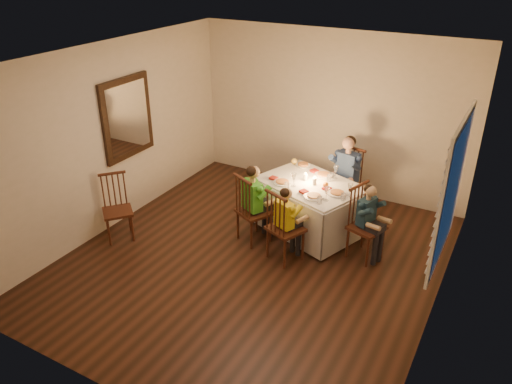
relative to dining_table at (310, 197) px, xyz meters
The scene contains 26 objects.
ground 1.24m from the dining_table, 105.97° to the right, with size 5.00×5.00×0.00m, color black.
wall_left 2.88m from the dining_table, 157.15° to the right, with size 0.02×5.00×2.60m, color beige.
wall_right 2.35m from the dining_table, 29.05° to the right, with size 0.02×5.00×2.60m, color beige.
wall_back 1.65m from the dining_table, 102.25° to the left, with size 4.50×0.02×2.60m, color beige.
ceiling 2.36m from the dining_table, 105.97° to the right, with size 5.00×5.00×0.00m, color white.
dining_table is the anchor object (origin of this frame).
chair_adult 0.96m from the dining_table, 72.21° to the left, with size 0.41×0.39×1.00m, color #3A1C0F, non-canonical shape.
chair_near_left 0.99m from the dining_table, 130.28° to the right, with size 0.41×0.39×1.00m, color #3A1C0F, non-canonical shape.
chair_near_right 0.99m from the dining_table, 87.94° to the right, with size 0.41×0.39×1.00m, color #3A1C0F, non-canonical shape.
chair_end 1.11m from the dining_table, 18.08° to the right, with size 0.41×0.39×1.00m, color #3A1C0F, non-canonical shape.
chair_extra 2.72m from the dining_table, 145.72° to the right, with size 0.39×0.37×0.94m, color #3A1C0F, non-canonical shape.
adult 0.96m from the dining_table, 72.21° to the left, with size 0.44×0.40×1.21m, color navy, non-canonical shape.
child_green 0.99m from the dining_table, 130.28° to the right, with size 0.39×0.36×1.13m, color green, non-canonical shape.
child_yellow 0.99m from the dining_table, 87.94° to the right, with size 0.33×0.30×1.03m, color yellow, non-canonical shape.
child_teal 1.11m from the dining_table, 18.08° to the right, with size 0.34×0.31×1.05m, color #1A3443, non-canonical shape.
setting_adult 0.39m from the dining_table, 78.38° to the left, with size 0.26×0.26×0.02m, color silver.
setting_green 0.45m from the dining_table, 150.02° to the right, with size 0.26×0.26×0.02m, color silver.
setting_yellow 0.48m from the dining_table, 61.47° to the right, with size 0.26×0.26×0.02m, color silver.
setting_teal 0.51m from the dining_table, 18.11° to the right, with size 0.26×0.26×0.02m, color silver.
candle_left 0.28m from the dining_table, 160.20° to the left, with size 0.06×0.06×0.10m, color white.
candle_right 0.27m from the dining_table, 19.80° to the right, with size 0.06×0.06×0.10m, color white.
squash 0.73m from the dining_table, 134.65° to the left, with size 0.09×0.09×0.09m, color gold.
orange_fruit 0.34m from the dining_table, ahead, with size 0.08×0.08×0.08m, color orange.
serving_bowl 0.58m from the dining_table, 125.67° to the left, with size 0.19×0.19×0.05m, color silver.
wall_mirror 2.82m from the dining_table, 162.87° to the right, with size 0.06×0.95×1.15m.
window_blinds 2.35m from the dining_table, 27.28° to the right, with size 0.07×1.34×1.54m.
Camera 1 is at (2.67, -4.74, 3.73)m, focal length 35.00 mm.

